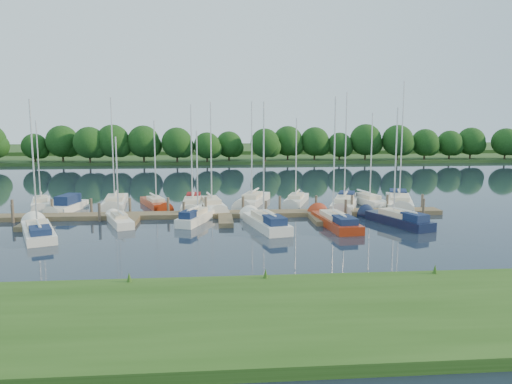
{
  "coord_description": "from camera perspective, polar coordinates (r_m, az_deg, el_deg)",
  "views": [
    {
      "loc": [
        -0.98,
        -36.43,
        8.67
      ],
      "look_at": [
        2.84,
        8.0,
        2.2
      ],
      "focal_mm": 35.0,
      "sensor_mm": 36.0,
      "label": 1
    }
  ],
  "objects": [
    {
      "name": "sailboat_s_2",
      "position": [
        42.74,
        -6.86,
        -3.04
      ],
      "size": [
        3.27,
        6.09,
        8.19
      ],
      "rotation": [
        0.0,
        0.0,
        -0.38
      ],
      "color": "white",
      "rests_on": "ground"
    },
    {
      "name": "sailboat_s_0",
      "position": [
        41.25,
        -23.65,
        -4.15
      ],
      "size": [
        4.61,
        8.26,
        10.54
      ],
      "rotation": [
        0.0,
        0.0,
        0.4
      ],
      "color": "white",
      "rests_on": "ground"
    },
    {
      "name": "near_bank",
      "position": [
        22.12,
        -2.06,
        -14.12
      ],
      "size": [
        90.0,
        10.0,
        0.5
      ],
      "primitive_type": "cube",
      "color": "#244814",
      "rests_on": "ground"
    },
    {
      "name": "motorboat",
      "position": [
        51.07,
        -20.75,
        -1.62
      ],
      "size": [
        2.71,
        6.03,
        1.94
      ],
      "rotation": [
        0.0,
        0.0,
        2.93
      ],
      "color": "white",
      "rests_on": "ground"
    },
    {
      "name": "sailboat_s_1",
      "position": [
        43.32,
        -15.34,
        -3.22
      ],
      "size": [
        3.07,
        5.79,
        7.63
      ],
      "rotation": [
        0.0,
        0.0,
        0.37
      ],
      "color": "white",
      "rests_on": "ground"
    },
    {
      "name": "sailboat_s_3",
      "position": [
        40.54,
        1.08,
        -3.61
      ],
      "size": [
        3.47,
        8.26,
        10.55
      ],
      "rotation": [
        0.0,
        0.0,
        0.23
      ],
      "color": "white",
      "rests_on": "ground"
    },
    {
      "name": "sailboat_n_6",
      "position": [
        51.71,
        -0.41,
        -1.09
      ],
      "size": [
        4.2,
        8.58,
        10.94
      ],
      "rotation": [
        0.0,
        0.0,
        2.82
      ],
      "color": "white",
      "rests_on": "ground"
    },
    {
      "name": "sailboat_n_3",
      "position": [
        51.04,
        -11.38,
        -1.38
      ],
      "size": [
        3.65,
        6.94,
        8.94
      ],
      "rotation": [
        0.0,
        0.0,
        3.5
      ],
      "color": "maroon",
      "rests_on": "ground"
    },
    {
      "name": "treeline",
      "position": [
        99.08,
        -5.96,
        5.6
      ],
      "size": [
        146.14,
        9.7,
        8.21
      ],
      "color": "#38281C",
      "rests_on": "ground"
    },
    {
      "name": "sailboat_n_5",
      "position": [
        48.98,
        -5.12,
        -1.65
      ],
      "size": [
        3.15,
        8.55,
        10.78
      ],
      "rotation": [
        0.0,
        0.0,
        3.31
      ],
      "color": "white",
      "rests_on": "ground"
    },
    {
      "name": "sailboat_n_2",
      "position": [
        52.71,
        -15.81,
        -1.24
      ],
      "size": [
        2.92,
        9.02,
        11.25
      ],
      "rotation": [
        0.0,
        0.0,
        3.25
      ],
      "color": "white",
      "rests_on": "ground"
    },
    {
      "name": "sailboat_s_5",
      "position": [
        43.29,
        15.8,
        -3.16
      ],
      "size": [
        4.02,
        7.76,
        10.1
      ],
      "rotation": [
        0.0,
        0.0,
        0.35
      ],
      "color": "#0F1732",
      "rests_on": "ground"
    },
    {
      "name": "sailboat_n_8",
      "position": [
        50.42,
        10.07,
        -1.41
      ],
      "size": [
        4.73,
        9.24,
        11.7
      ],
      "rotation": [
        0.0,
        0.0,
        2.8
      ],
      "color": "white",
      "rests_on": "ground"
    },
    {
      "name": "sailboat_n_9",
      "position": [
        52.76,
        12.73,
        -1.1
      ],
      "size": [
        3.13,
        7.69,
        9.78
      ],
      "rotation": [
        0.0,
        0.0,
        3.36
      ],
      "color": "white",
      "rests_on": "ground"
    },
    {
      "name": "ground",
      "position": [
        37.46,
        -3.29,
        -5.14
      ],
      "size": [
        260.0,
        260.0,
        0.0
      ],
      "primitive_type": "plane",
      "color": "#171F2F",
      "rests_on": "ground"
    },
    {
      "name": "dock",
      "position": [
        44.56,
        -3.56,
        -2.72
      ],
      "size": [
        40.0,
        6.0,
        0.4
      ],
      "color": "brown",
      "rests_on": "ground"
    },
    {
      "name": "sailboat_n_4",
      "position": [
        49.58,
        -7.25,
        -1.51
      ],
      "size": [
        2.02,
        8.25,
        10.53
      ],
      "rotation": [
        0.0,
        0.0,
        3.13
      ],
      "color": "white",
      "rests_on": "ground"
    },
    {
      "name": "sailboat_s_4",
      "position": [
        41.76,
        8.97,
        -3.38
      ],
      "size": [
        2.75,
        8.69,
        10.92
      ],
      "rotation": [
        0.0,
        0.0,
        0.1
      ],
      "color": "maroon",
      "rests_on": "ground"
    },
    {
      "name": "distant_hill",
      "position": [
        136.67,
        -4.51,
        4.88
      ],
      "size": [
        220.0,
        40.0,
        1.4
      ],
      "primitive_type": "cube",
      "color": "#345223",
      "rests_on": "ground"
    },
    {
      "name": "sailboat_n_0",
      "position": [
        54.11,
        -23.35,
        -1.35
      ],
      "size": [
        3.27,
        6.97,
        9.01
      ],
      "rotation": [
        0.0,
        0.0,
        3.44
      ],
      "color": "white",
      "rests_on": "ground"
    },
    {
      "name": "sailboat_n_10",
      "position": [
        52.68,
        16.03,
        -1.19
      ],
      "size": [
        5.04,
        10.26,
        12.89
      ],
      "rotation": [
        0.0,
        0.0,
        2.82
      ],
      "color": "white",
      "rests_on": "ground"
    },
    {
      "name": "far_shore",
      "position": [
        111.75,
        -4.4,
        3.93
      ],
      "size": [
        180.0,
        30.0,
        0.6
      ],
      "primitive_type": "cube",
      "color": "#23451A",
      "rests_on": "ground"
    },
    {
      "name": "mooring_pilings",
      "position": [
        45.59,
        -3.6,
        -1.96
      ],
      "size": [
        38.24,
        2.84,
        2.0
      ],
      "color": "#473D33",
      "rests_on": "ground"
    },
    {
      "name": "sailboat_n_7",
      "position": [
        52.25,
        4.59,
        -1.02
      ],
      "size": [
        3.59,
        7.18,
        9.19
      ],
      "rotation": [
        0.0,
        0.0,
        2.81
      ],
      "color": "white",
      "rests_on": "ground"
    }
  ]
}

